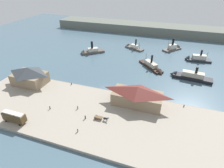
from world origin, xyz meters
The scene contains 20 objects.
ground_plane centered at (0.00, 0.00, 0.00)m, with size 320.00×320.00×0.00m, color #476070.
quay_promenade centered at (0.00, -22.00, 0.60)m, with size 110.00×36.00×1.20m, color #9E9384.
seawall_edge centered at (0.00, -3.60, 0.50)m, with size 110.00×0.80×1.00m, color gray.
ferry_shed_west_terminal centered at (-37.82, -10.56, 5.90)m, with size 16.46×11.49×9.24m.
ferry_shed_east_terminal centered at (18.01, -9.74, 5.64)m, with size 21.54×9.98×8.75m.
street_tram centered at (-23.92, -35.95, 3.81)m, with size 9.30×2.92×4.49m.
horse_cart centered at (6.90, -24.21, 2.12)m, with size 5.97×1.48×1.87m.
pedestrian_at_waters_edge centered at (1.30, -32.87, 1.93)m, with size 0.40×0.40×1.60m.
pedestrian_near_east_shed centered at (-15.91, -25.20, 1.94)m, with size 0.40×0.40×1.62m.
pedestrian_walking_east centered at (-4.86, -21.32, 2.00)m, with size 0.43×0.43×1.74m.
pedestrian_near_west_shed centered at (0.87, -25.78, 2.02)m, with size 0.44×0.44×1.79m.
mooring_post_east centered at (37.83, -5.13, 1.65)m, with size 0.44×0.44×0.90m, color black.
mooring_post_west centered at (-17.25, -4.90, 1.65)m, with size 0.44×0.44×0.90m, color black.
ferry_approaching_west centered at (-27.34, 40.41, 1.46)m, with size 17.33×15.07×10.35m.
ferry_moored_west centered at (45.36, 50.91, 1.40)m, with size 17.27×7.69×9.71m.
ferry_departing_north centered at (-0.26, 60.21, 1.15)m, with size 17.02×11.24×9.35m.
ferry_mid_harbor centered at (30.73, 67.95, 1.53)m, with size 14.83×15.74×10.97m.
ferry_outer_harbor centered at (19.95, 29.27, 1.28)m, with size 17.98×19.00×9.85m.
ferry_moored_east centered at (40.24, 23.40, 1.64)m, with size 22.80×7.19×9.14m.
far_headland centered at (0.00, 110.00, 4.00)m, with size 180.00×24.00×8.00m, color #60665B.
Camera 1 is at (27.93, -72.60, 49.99)m, focal length 28.69 mm.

